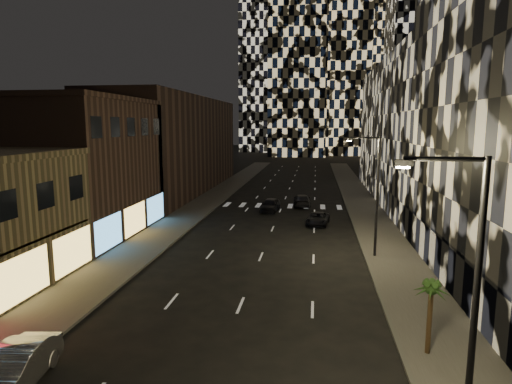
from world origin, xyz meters
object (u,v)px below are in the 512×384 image
(car_dark_oncoming, at_px, (302,200))
(palm_tree, at_px, (431,293))
(car_dark_midlane, at_px, (270,205))
(car_dark_rightlane, at_px, (318,219))
(car_silver_parked, at_px, (14,369))
(streetlight_near, at_px, (468,289))
(streetlight_far, at_px, (374,188))

(car_dark_oncoming, distance_m, palm_tree, 34.92)
(car_dark_midlane, bearing_deg, car_dark_oncoming, 52.31)
(car_dark_midlane, bearing_deg, palm_tree, -65.41)
(car_dark_midlane, distance_m, car_dark_rightlane, 8.19)
(car_silver_parked, height_order, car_dark_midlane, car_silver_parked)
(streetlight_near, distance_m, car_silver_parked, 16.26)
(streetlight_far, relative_size, car_silver_parked, 1.88)
(car_dark_rightlane, bearing_deg, streetlight_near, -74.91)
(streetlight_near, height_order, palm_tree, streetlight_near)
(palm_tree, bearing_deg, car_silver_parked, -164.10)
(streetlight_near, distance_m, streetlight_far, 20.00)
(car_dark_midlane, xyz_separation_m, car_dark_rightlane, (5.48, -6.08, -0.15))
(car_silver_parked, bearing_deg, car_dark_midlane, 72.22)
(streetlight_near, height_order, car_dark_midlane, streetlight_near)
(streetlight_far, distance_m, car_dark_oncoming, 21.49)
(car_dark_rightlane, bearing_deg, car_dark_midlane, 139.58)
(streetlight_far, bearing_deg, palm_tree, -87.38)
(car_dark_midlane, bearing_deg, streetlight_far, -53.79)
(palm_tree, bearing_deg, car_dark_oncoming, 100.84)
(car_dark_midlane, height_order, car_dark_rightlane, car_dark_midlane)
(streetlight_near, distance_m, palm_tree, 6.43)
(streetlight_near, xyz_separation_m, palm_tree, (0.65, 5.91, -2.47))
(streetlight_near, relative_size, car_dark_rightlane, 2.07)
(car_dark_midlane, relative_size, palm_tree, 1.34)
(car_dark_oncoming, bearing_deg, car_dark_rightlane, 98.18)
(streetlight_far, xyz_separation_m, car_dark_rightlane, (-4.00, 10.36, -4.75))
(car_silver_parked, bearing_deg, streetlight_far, 42.29)
(streetlight_far, bearing_deg, car_silver_parked, -129.74)
(streetlight_far, height_order, palm_tree, streetlight_far)
(streetlight_near, height_order, streetlight_far, same)
(car_silver_parked, bearing_deg, streetlight_near, -12.71)
(streetlight_far, height_order, car_dark_midlane, streetlight_far)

